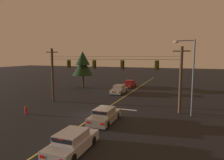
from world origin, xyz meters
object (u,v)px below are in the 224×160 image
at_px(traffic_light_leftmost, 68,64).
at_px(car_oncoming_lead, 119,89).
at_px(car_waiting_second_near, 72,142).
at_px(car_oncoming_trailing, 130,84).
at_px(car_waiting_near_lane, 105,116).
at_px(traffic_light_centre, 122,65).
at_px(tree_verge_near, 83,65).
at_px(street_lamp_corner, 190,71).
at_px(traffic_light_right_inner, 157,66).
at_px(traffic_light_left_inner, 94,65).
at_px(fire_hydrant, 26,110).

relative_size(traffic_light_leftmost, car_oncoming_lead, 0.28).
bearing_deg(car_oncoming_lead, car_waiting_second_near, -80.08).
bearing_deg(car_oncoming_lead, car_oncoming_trailing, 90.88).
height_order(car_waiting_near_lane, car_waiting_second_near, same).
relative_size(traffic_light_centre, car_oncoming_trailing, 0.28).
bearing_deg(tree_verge_near, car_oncoming_trailing, 24.35).
relative_size(traffic_light_centre, car_waiting_near_lane, 0.28).
relative_size(car_waiting_second_near, tree_verge_near, 0.61).
relative_size(traffic_light_leftmost, street_lamp_corner, 0.16).
height_order(traffic_light_right_inner, car_waiting_second_near, traffic_light_right_inner).
xyz_separation_m(traffic_light_left_inner, fire_hydrant, (-5.18, -6.03, -4.68)).
relative_size(traffic_light_centre, car_oncoming_lead, 0.28).
distance_m(car_waiting_near_lane, fire_hydrant, 8.91).
distance_m(traffic_light_centre, tree_verge_near, 16.81).
bearing_deg(fire_hydrant, car_waiting_second_near, -31.68).
bearing_deg(traffic_light_left_inner, car_waiting_second_near, -71.17).
bearing_deg(fire_hydrant, traffic_light_centre, 34.39).
xyz_separation_m(traffic_light_right_inner, car_oncoming_trailing, (-7.33, 15.82, -4.47)).
bearing_deg(car_oncoming_trailing, traffic_light_leftmost, -103.85).
relative_size(car_oncoming_lead, car_oncoming_trailing, 1.00).
xyz_separation_m(traffic_light_right_inner, street_lamp_corner, (3.43, -0.74, -0.41)).
relative_size(car_waiting_near_lane, tree_verge_near, 0.61).
distance_m(traffic_light_right_inner, tree_verge_near, 19.79).
relative_size(car_oncoming_lead, car_waiting_second_near, 1.02).
bearing_deg(street_lamp_corner, car_waiting_near_lane, -146.41).
bearing_deg(fire_hydrant, tree_verge_near, 99.16).
distance_m(traffic_light_leftmost, car_waiting_near_lane, 10.25).
bearing_deg(traffic_light_centre, fire_hydrant, -145.61).
bearing_deg(street_lamp_corner, fire_hydrant, -161.93).
bearing_deg(car_waiting_second_near, car_oncoming_trailing, 97.65).
xyz_separation_m(traffic_light_leftmost, fire_hydrant, (-1.57, -6.03, -4.68)).
height_order(traffic_light_leftmost, traffic_light_right_inner, same).
bearing_deg(car_oncoming_lead, traffic_light_leftmost, -114.40).
xyz_separation_m(car_oncoming_lead, tree_verge_near, (-8.49, 3.19, 3.88)).
bearing_deg(car_waiting_second_near, traffic_light_centre, 91.73).
xyz_separation_m(car_waiting_near_lane, street_lamp_corner, (7.33, 4.87, 4.06)).
height_order(traffic_light_left_inner, car_oncoming_trailing, traffic_light_left_inner).
distance_m(traffic_light_leftmost, car_oncoming_lead, 10.68).
bearing_deg(traffic_light_left_inner, car_oncoming_trailing, 88.95).
xyz_separation_m(traffic_light_left_inner, car_waiting_second_near, (3.99, -11.69, -4.47)).
bearing_deg(car_waiting_second_near, car_waiting_near_lane, 92.49).
height_order(traffic_light_centre, traffic_light_right_inner, same).
relative_size(car_waiting_near_lane, car_oncoming_trailing, 0.98).
height_order(car_waiting_second_near, tree_verge_near, tree_verge_near).
xyz_separation_m(traffic_light_leftmost, tree_verge_near, (-4.48, 12.03, -0.59)).
xyz_separation_m(traffic_light_leftmost, street_lamp_corner, (14.66, -0.74, -0.41)).
distance_m(traffic_light_leftmost, traffic_light_right_inner, 11.23).
xyz_separation_m(car_waiting_near_lane, tree_verge_near, (-11.81, 17.63, 3.88)).
bearing_deg(traffic_light_centre, car_waiting_second_near, -88.27).
distance_m(traffic_light_right_inner, car_oncoming_lead, 12.26).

